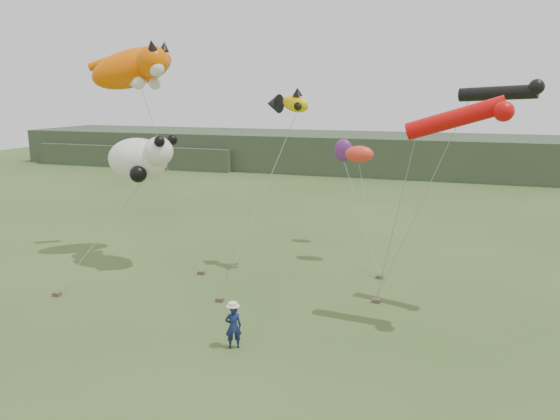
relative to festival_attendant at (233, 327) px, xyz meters
The scene contains 9 objects.
ground 0.91m from the festival_attendant, ahead, with size 120.00×120.00×0.00m, color #385123.
headland 44.85m from the festival_attendant, 93.38° to the left, with size 90.00×13.00×4.00m.
festival_attendant is the anchor object (origin of this frame).
sandbag_anchors 5.64m from the festival_attendant, 106.95° to the left, with size 13.46×6.89×0.16m.
cat_kite 15.09m from the festival_attendant, 135.83° to the left, with size 5.47×4.15×2.93m.
fish_kite 11.29m from the festival_attendant, 95.52° to the left, with size 2.42×1.58×1.23m.
tube_kites 11.42m from the festival_attendant, 32.17° to the left, with size 4.64×3.71×2.14m.
panda_kite 11.38m from the festival_attendant, 138.15° to the left, with size 3.64×2.35×2.26m.
misc_kites 13.40m from the festival_attendant, 83.28° to the left, with size 2.70×3.93×1.26m.
Camera 1 is at (6.50, -15.95, 8.55)m, focal length 35.00 mm.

